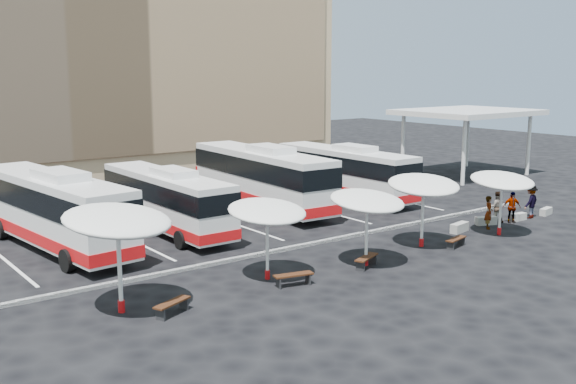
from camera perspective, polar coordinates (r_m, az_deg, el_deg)
ground at (r=31.97m, az=1.81°, el=-4.86°), size 120.00×120.00×0.00m
sandstone_building at (r=59.26m, az=-18.44°, el=14.01°), size 42.00×18.25×29.60m
service_canopy at (r=55.21m, az=14.94°, el=6.41°), size 10.00×8.00×5.20m
curb_divider at (r=32.33m, az=1.26°, el=-4.55°), size 34.00×0.25×0.15m
bay_lines at (r=38.34m, az=-5.71°, el=-2.30°), size 24.15×12.00×0.01m
bus_0 at (r=33.56m, az=-19.28°, el=-1.26°), size 3.78×12.33×3.85m
bus_1 at (r=35.59m, az=-10.28°, el=-0.55°), size 2.56×10.80×3.42m
bus_2 at (r=40.79m, az=-2.27°, el=1.39°), size 3.35×12.53×3.94m
bus_3 at (r=44.14m, az=4.79°, el=1.82°), size 2.73×11.32×3.59m
sunshade_0 at (r=23.79m, az=-14.24°, el=-2.38°), size 4.85×4.88×3.88m
sunshade_1 at (r=26.88m, az=-1.78°, el=-1.67°), size 3.23×3.27×3.30m
sunshade_2 at (r=28.94m, az=6.72°, el=-0.77°), size 3.30×3.34×3.35m
sunshade_3 at (r=32.44m, az=11.40°, el=0.58°), size 4.46×4.48×3.52m
sunshade_4 at (r=35.77m, az=17.67°, el=0.90°), size 4.06×4.08×3.31m
wood_bench_0 at (r=24.01m, az=-9.78°, el=-9.38°), size 1.60×0.98×0.48m
wood_bench_1 at (r=26.63m, az=0.46°, el=-7.19°), size 1.65×0.78×0.49m
wood_bench_2 at (r=29.21m, az=6.67°, el=-5.66°), size 1.62×0.99×0.48m
wood_bench_3 at (r=33.18m, az=14.04°, el=-3.99°), size 1.51×0.72×0.45m
conc_bench_0 at (r=36.29m, az=14.31°, el=-2.93°), size 1.33×0.66×0.48m
conc_bench_1 at (r=38.34m, az=16.41°, el=-2.35°), size 1.25×0.79×0.45m
conc_bench_2 at (r=39.96m, az=18.89°, el=-2.01°), size 1.10×0.43×0.41m
conc_bench_3 at (r=42.03m, az=21.01°, el=-1.55°), size 1.13×0.57×0.41m
passenger_0 at (r=37.30m, az=16.65°, el=-1.67°), size 0.76×0.75×1.77m
passenger_1 at (r=38.99m, az=17.29°, el=-1.22°), size 1.07×1.05×1.74m
passenger_2 at (r=39.16m, az=18.41°, el=-1.23°), size 1.09×0.90×1.73m
passenger_3 at (r=40.66m, az=19.86°, el=-0.77°), size 1.34×0.90×1.92m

